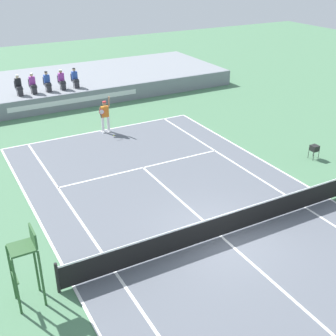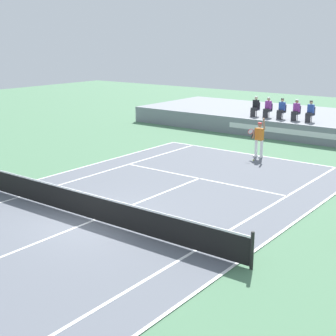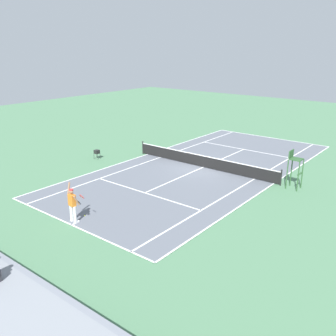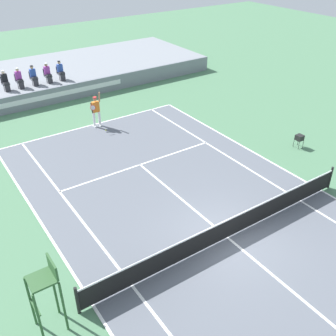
{
  "view_description": "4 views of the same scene",
  "coord_description": "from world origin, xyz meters",
  "px_view_note": "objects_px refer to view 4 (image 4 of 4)",
  "views": [
    {
      "loc": [
        -8.05,
        -10.64,
        9.27
      ],
      "look_at": [
        0.06,
        4.06,
        1.0
      ],
      "focal_mm": 47.32,
      "sensor_mm": 36.0,
      "label": 1
    },
    {
      "loc": [
        11.48,
        -10.99,
        6.01
      ],
      "look_at": [
        0.06,
        4.06,
        1.0
      ],
      "focal_mm": 52.9,
      "sensor_mm": 36.0,
      "label": 2
    },
    {
      "loc": [
        -14.31,
        22.12,
        8.59
      ],
      "look_at": [
        0.06,
        4.06,
        1.0
      ],
      "focal_mm": 40.08,
      "sensor_mm": 36.0,
      "label": 3
    },
    {
      "loc": [
        -8.12,
        -7.97,
        9.92
      ],
      "look_at": [
        0.06,
        4.06,
        1.0
      ],
      "focal_mm": 42.0,
      "sensor_mm": 36.0,
      "label": 4
    }
  ],
  "objects_px": {
    "spectator_seated_3": "(48,73)",
    "tennis_ball": "(106,130)",
    "spectator_seated_4": "(61,71)",
    "spectator_seated_1": "(19,78)",
    "ball_hopper": "(300,137)",
    "spectator_seated_0": "(5,81)",
    "tennis_player": "(96,111)",
    "umpire_chair": "(46,288)",
    "spectator_seated_2": "(34,76)"
  },
  "relations": [
    {
      "from": "spectator_seated_3",
      "to": "tennis_ball",
      "type": "bearing_deg",
      "value": -83.69
    },
    {
      "from": "spectator_seated_3",
      "to": "spectator_seated_4",
      "type": "distance_m",
      "value": 0.9
    },
    {
      "from": "spectator_seated_4",
      "to": "spectator_seated_1",
      "type": "bearing_deg",
      "value": 180.0
    },
    {
      "from": "ball_hopper",
      "to": "spectator_seated_0",
      "type": "bearing_deg",
      "value": 127.76
    },
    {
      "from": "tennis_player",
      "to": "spectator_seated_4",
      "type": "bearing_deg",
      "value": 87.2
    },
    {
      "from": "spectator_seated_0",
      "to": "spectator_seated_1",
      "type": "height_order",
      "value": "same"
    },
    {
      "from": "tennis_ball",
      "to": "umpire_chair",
      "type": "distance_m",
      "value": 12.97
    },
    {
      "from": "spectator_seated_0",
      "to": "ball_hopper",
      "type": "relative_size",
      "value": 1.81
    },
    {
      "from": "tennis_ball",
      "to": "ball_hopper",
      "type": "distance_m",
      "value": 10.64
    },
    {
      "from": "spectator_seated_2",
      "to": "spectator_seated_4",
      "type": "bearing_deg",
      "value": 0.0
    },
    {
      "from": "umpire_chair",
      "to": "spectator_seated_4",
      "type": "bearing_deg",
      "value": 67.69
    },
    {
      "from": "spectator_seated_1",
      "to": "spectator_seated_4",
      "type": "distance_m",
      "value": 2.77
    },
    {
      "from": "spectator_seated_1",
      "to": "spectator_seated_4",
      "type": "xyz_separation_m",
      "value": [
        2.77,
        0.0,
        0.0
      ]
    },
    {
      "from": "spectator_seated_0",
      "to": "umpire_chair",
      "type": "xyz_separation_m",
      "value": [
        -3.55,
        -17.53,
        -0.14
      ]
    },
    {
      "from": "tennis_player",
      "to": "umpire_chair",
      "type": "height_order",
      "value": "umpire_chair"
    },
    {
      "from": "spectator_seated_0",
      "to": "tennis_player",
      "type": "distance_m",
      "value": 6.87
    },
    {
      "from": "spectator_seated_0",
      "to": "spectator_seated_2",
      "type": "relative_size",
      "value": 1.0
    },
    {
      "from": "umpire_chair",
      "to": "ball_hopper",
      "type": "distance_m",
      "value": 14.98
    },
    {
      "from": "spectator_seated_2",
      "to": "tennis_player",
      "type": "distance_m",
      "value": 6.19
    },
    {
      "from": "spectator_seated_0",
      "to": "spectator_seated_3",
      "type": "relative_size",
      "value": 1.0
    },
    {
      "from": "spectator_seated_0",
      "to": "tennis_ball",
      "type": "height_order",
      "value": "spectator_seated_0"
    },
    {
      "from": "spectator_seated_2",
      "to": "spectator_seated_4",
      "type": "height_order",
      "value": "same"
    },
    {
      "from": "spectator_seated_2",
      "to": "umpire_chair",
      "type": "height_order",
      "value": "umpire_chair"
    },
    {
      "from": "spectator_seated_0",
      "to": "spectator_seated_3",
      "type": "bearing_deg",
      "value": 0.0
    },
    {
      "from": "spectator_seated_1",
      "to": "ball_hopper",
      "type": "relative_size",
      "value": 1.81
    },
    {
      "from": "spectator_seated_4",
      "to": "umpire_chair",
      "type": "height_order",
      "value": "umpire_chair"
    },
    {
      "from": "spectator_seated_4",
      "to": "ball_hopper",
      "type": "height_order",
      "value": "spectator_seated_4"
    },
    {
      "from": "spectator_seated_2",
      "to": "tennis_player",
      "type": "relative_size",
      "value": 0.61
    },
    {
      "from": "spectator_seated_4",
      "to": "tennis_ball",
      "type": "relative_size",
      "value": 18.6
    },
    {
      "from": "spectator_seated_0",
      "to": "spectator_seated_4",
      "type": "height_order",
      "value": "same"
    },
    {
      "from": "spectator_seated_0",
      "to": "spectator_seated_1",
      "type": "bearing_deg",
      "value": 0.0
    },
    {
      "from": "spectator_seated_0",
      "to": "spectator_seated_4",
      "type": "distance_m",
      "value": 3.64
    },
    {
      "from": "spectator_seated_2",
      "to": "tennis_ball",
      "type": "height_order",
      "value": "spectator_seated_2"
    },
    {
      "from": "spectator_seated_2",
      "to": "spectator_seated_1",
      "type": "bearing_deg",
      "value": 180.0
    },
    {
      "from": "umpire_chair",
      "to": "tennis_player",
      "type": "bearing_deg",
      "value": 59.19
    },
    {
      "from": "spectator_seated_1",
      "to": "tennis_ball",
      "type": "height_order",
      "value": "spectator_seated_1"
    },
    {
      "from": "spectator_seated_1",
      "to": "spectator_seated_3",
      "type": "xyz_separation_m",
      "value": [
        1.87,
        0.0,
        0.0
      ]
    },
    {
      "from": "spectator_seated_1",
      "to": "spectator_seated_3",
      "type": "height_order",
      "value": "same"
    },
    {
      "from": "ball_hopper",
      "to": "tennis_ball",
      "type": "bearing_deg",
      "value": 135.17
    },
    {
      "from": "spectator_seated_3",
      "to": "umpire_chair",
      "type": "xyz_separation_m",
      "value": [
        -6.3,
        -17.53,
        -0.14
      ]
    },
    {
      "from": "spectator_seated_4",
      "to": "spectator_seated_3",
      "type": "bearing_deg",
      "value": 180.0
    },
    {
      "from": "spectator_seated_2",
      "to": "umpire_chair",
      "type": "xyz_separation_m",
      "value": [
        -5.35,
        -17.53,
        -0.14
      ]
    },
    {
      "from": "umpire_chair",
      "to": "ball_hopper",
      "type": "relative_size",
      "value": 3.49
    },
    {
      "from": "spectator_seated_0",
      "to": "spectator_seated_2",
      "type": "bearing_deg",
      "value": 0.0
    },
    {
      "from": "spectator_seated_1",
      "to": "tennis_ball",
      "type": "distance_m",
      "value": 7.42
    },
    {
      "from": "spectator_seated_3",
      "to": "spectator_seated_1",
      "type": "bearing_deg",
      "value": 180.0
    },
    {
      "from": "tennis_ball",
      "to": "spectator_seated_0",
      "type": "bearing_deg",
      "value": 117.37
    },
    {
      "from": "spectator_seated_1",
      "to": "ball_hopper",
      "type": "xyz_separation_m",
      "value": [
        10.15,
        -14.23,
        -1.13
      ]
    },
    {
      "from": "spectator_seated_2",
      "to": "umpire_chair",
      "type": "distance_m",
      "value": 18.33
    },
    {
      "from": "spectator_seated_1",
      "to": "spectator_seated_2",
      "type": "bearing_deg",
      "value": 0.0
    }
  ]
}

